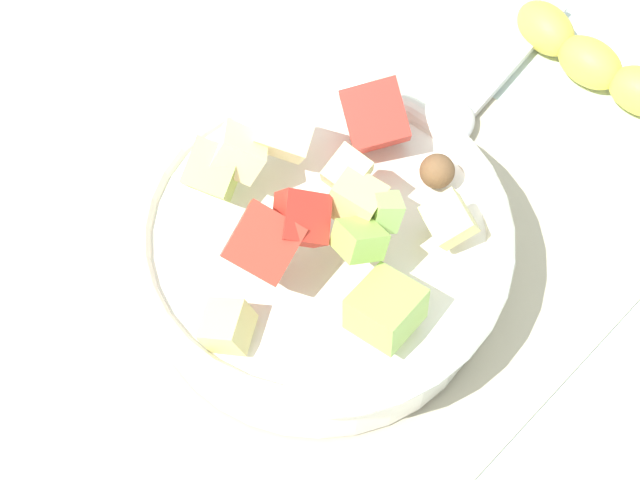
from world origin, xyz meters
name	(u,v)px	position (x,y,z in m)	size (l,w,h in m)	color
ground_plane	(333,293)	(0.00, 0.00, 0.00)	(2.40, 2.40, 0.00)	silver
placemat	(333,291)	(0.00, 0.00, 0.00)	(0.42, 0.31, 0.01)	#BCB299
salad_bowl	(320,246)	(0.00, -0.01, 0.05)	(0.25, 0.25, 0.13)	white
serving_spoon	(472,100)	(-0.19, -0.04, 0.01)	(0.19, 0.05, 0.01)	#B7B7BC
banana_whole	(592,60)	(-0.28, 0.01, 0.02)	(0.05, 0.15, 0.04)	yellow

